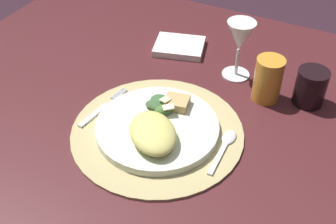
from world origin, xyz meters
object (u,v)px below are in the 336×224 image
object	(u,v)px
dining_table	(156,152)
dinner_plate	(157,128)
napkin	(179,46)
dark_tumbler	(310,87)
spoon	(226,144)
wine_glass	(240,39)
fork	(101,109)
amber_tumbler	(268,79)

from	to	relation	value
dining_table	dinner_plate	bearing A→B (deg)	-57.87
napkin	dark_tumbler	xyz separation A→B (m)	(0.36, -0.07, 0.03)
spoon	dining_table	bearing A→B (deg)	166.44
wine_glass	dark_tumbler	size ratio (longest dim) A/B	1.72
dining_table	dark_tumbler	bearing A→B (deg)	29.96
dining_table	dark_tumbler	size ratio (longest dim) A/B	14.00
dinner_plate	napkin	xyz separation A→B (m)	(-0.10, 0.32, -0.01)
fork	napkin	bearing A→B (deg)	82.24
dining_table	dark_tumbler	distance (m)	0.40
spoon	dark_tumbler	distance (m)	0.25
amber_tumbler	dark_tumbler	xyz separation A→B (m)	(0.09, 0.03, -0.01)
spoon	dinner_plate	bearing A→B (deg)	-169.34
fork	spoon	xyz separation A→B (m)	(0.29, 0.02, -0.00)
fork	dinner_plate	bearing A→B (deg)	-1.25
amber_tumbler	spoon	bearing A→B (deg)	-96.91
spoon	napkin	xyz separation A→B (m)	(-0.25, 0.29, 0.00)
fork	amber_tumbler	xyz separation A→B (m)	(0.31, 0.22, 0.04)
fork	napkin	size ratio (longest dim) A/B	1.22
dining_table	fork	world-z (taller)	fork
dinner_plate	wine_glass	distance (m)	0.30
amber_tumbler	dark_tumbler	size ratio (longest dim) A/B	1.23
dinner_plate	wine_glass	bearing A→B (deg)	74.68
fork	napkin	xyz separation A→B (m)	(0.04, 0.31, 0.00)
fork	dark_tumbler	xyz separation A→B (m)	(0.40, 0.25, 0.03)
dinner_plate	spoon	xyz separation A→B (m)	(0.14, 0.03, -0.01)
dinner_plate	dark_tumbler	bearing A→B (deg)	43.84
fork	napkin	distance (m)	0.32
spoon	wine_glass	bearing A→B (deg)	105.61
fork	spoon	distance (m)	0.29
dinner_plate	napkin	bearing A→B (deg)	107.81
dinner_plate	dark_tumbler	distance (m)	0.36
wine_glass	dark_tumbler	bearing A→B (deg)	-8.00
fork	wine_glass	bearing A→B (deg)	50.97
napkin	amber_tumbler	bearing A→B (deg)	-19.94
fork	amber_tumbler	size ratio (longest dim) A/B	1.49
fork	wine_glass	size ratio (longest dim) A/B	1.07
dining_table	napkin	world-z (taller)	napkin
dinner_plate	wine_glass	world-z (taller)	wine_glass
dining_table	fork	bearing A→B (deg)	-144.79
dark_tumbler	spoon	bearing A→B (deg)	-117.37
dinner_plate	amber_tumbler	distance (m)	0.28
dining_table	spoon	size ratio (longest dim) A/B	8.82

